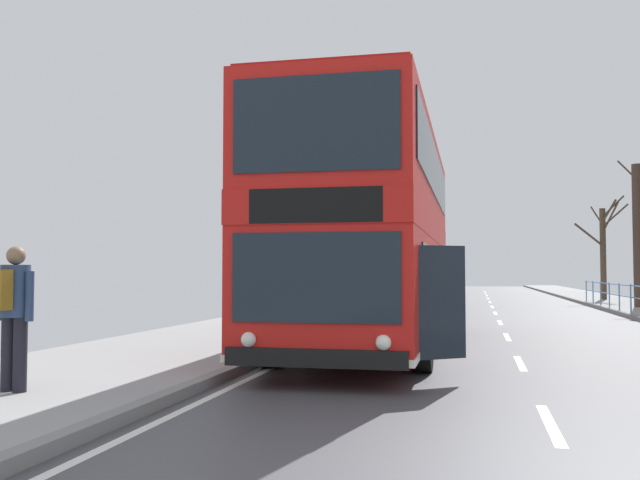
{
  "coord_description": "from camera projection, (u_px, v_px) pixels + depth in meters",
  "views": [
    {
      "loc": [
        -0.74,
        -4.86,
        1.56
      ],
      "look_at": [
        -3.24,
        6.31,
        2.08
      ],
      "focal_mm": 38.78,
      "sensor_mm": 36.0,
      "label": 1
    }
  ],
  "objects": [
    {
      "name": "bare_tree_far_01",
      "position": [
        603.0,
        247.0,
        35.26
      ],
      "size": [
        2.96,
        1.9,
        5.21
      ],
      "color": "#4C3D2D",
      "rests_on": "ground"
    },
    {
      "name": "double_decker_bus_main",
      "position": [
        374.0,
        235.0,
        14.24
      ],
      "size": [
        3.28,
        11.11,
        4.4
      ],
      "color": "red",
      "rests_on": "ground"
    },
    {
      "name": "pedestrian_with_backpack",
      "position": [
        13.0,
        306.0,
        8.16
      ],
      "size": [
        0.55,
        0.56,
        1.72
      ],
      "color": "black",
      "rests_on": "ground"
    },
    {
      "name": "bare_tree_far_00",
      "position": [
        639.0,
        232.0,
        27.77
      ],
      "size": [
        2.49,
        2.21,
        6.06
      ],
      "color": "#423328",
      "rests_on": "ground"
    }
  ]
}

